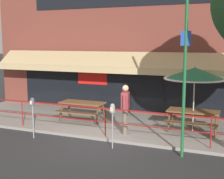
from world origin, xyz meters
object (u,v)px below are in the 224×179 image
Objects in this scene: picnic_table_left at (82,106)px; patio_umbrella_centre at (195,74)px; pedestrian_walking at (125,107)px; parking_meter_near at (32,105)px; picnic_table_centre at (193,115)px; street_sign_pole at (185,74)px; parking_meter_far at (112,112)px.

patio_umbrella_centre reaches higher than picnic_table_left.
pedestrian_walking is 3.17m from parking_meter_near.
street_sign_pole is at bearing -89.21° from picnic_table_centre.
picnic_table_left is at bearing -178.63° from patio_umbrella_centre.
pedestrian_walking is (-2.16, -1.14, 0.35)m from picnic_table_centre.
parking_meter_near is 5.18m from street_sign_pole.
patio_umbrella_centre reaches higher than picnic_table_centre.
picnic_table_left is 1.05× the size of pedestrian_walking.
parking_meter_near is at bearing -178.95° from parking_meter_far.
patio_umbrella_centre is (4.38, 0.10, 1.47)m from picnic_table_left.
patio_umbrella_centre is at bearing 27.20° from parking_meter_near.
picnic_table_left is at bearing 133.59° from parking_meter_far.
picnic_table_left is 5.27m from street_sign_pole.
picnic_table_centre is 1.05× the size of pedestrian_walking.
street_sign_pole reaches higher than pedestrian_walking.
picnic_table_centre is (4.38, 0.10, 0.00)m from picnic_table_left.
picnic_table_centre is at bearing 90.79° from street_sign_pole.
street_sign_pole is (4.41, -2.32, 1.70)m from picnic_table_left.
pedestrian_walking is 1.20× the size of parking_meter_near.
street_sign_pole reaches higher than picnic_table_centre.
pedestrian_walking is at bearing -151.97° from patio_umbrella_centre.
picnic_table_left is at bearing -178.71° from picnic_table_centre.
patio_umbrella_centre is 1.67× the size of parking_meter_far.
parking_meter_near reaches higher than picnic_table_left.
pedestrian_walking is 1.20× the size of parking_meter_far.
parking_meter_near is 1.00× the size of parking_meter_far.
parking_meter_near is at bearing -178.34° from street_sign_pole.
parking_meter_near and parking_meter_far have the same top height.
patio_umbrella_centre is (0.00, 0.01, 1.47)m from picnic_table_centre.
picnic_table_centre is 2.95m from street_sign_pole.
street_sign_pole is (0.03, -2.42, 1.70)m from picnic_table_centre.
pedestrian_walking reaches higher than parking_meter_far.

